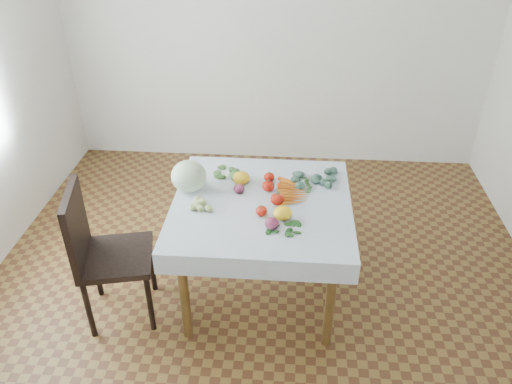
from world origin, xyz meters
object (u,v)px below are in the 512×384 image
carrot_bunch (293,192)px  chair (99,248)px  heirloom_back (241,178)px  table (262,215)px  cabbage (189,176)px

carrot_bunch → chair: bearing=-161.4°
heirloom_back → carrot_bunch: heirloom_back is taller
chair → carrot_bunch: size_ratio=2.85×
heirloom_back → chair: bearing=-149.0°
chair → heirloom_back: size_ratio=8.41×
table → cabbage: cabbage is taller
table → carrot_bunch: bearing=29.4°
table → chair: bearing=-163.8°
cabbage → table: bearing=-12.6°
table → carrot_bunch: size_ratio=2.94×
chair → heirloom_back: bearing=31.0°
chair → cabbage: bearing=37.9°
chair → cabbage: size_ratio=4.24×
cabbage → carrot_bunch: 0.68m
cabbage → heirloom_back: cabbage is taller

